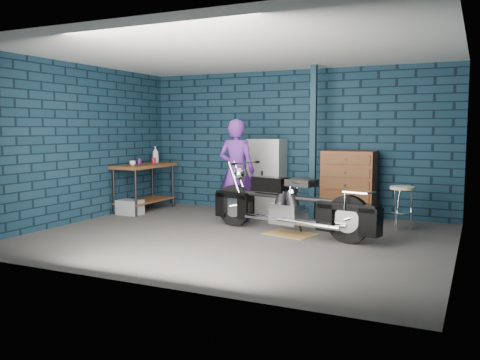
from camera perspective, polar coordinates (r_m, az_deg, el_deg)
The scene contains 15 objects.
ground at distance 7.57m, azimuth -0.35°, elevation -6.41°, with size 6.00×6.00×0.00m, color #484543.
room_walls at distance 7.91m, azimuth 1.39°, elevation 7.98°, with size 6.02×5.01×2.71m.
support_post at distance 9.03m, azimuth 8.21°, elevation 4.14°, with size 0.10×0.10×2.70m, color #102633.
workbench at distance 10.07m, azimuth -10.65°, elevation -0.84°, with size 0.60×1.40×0.91m, color brown.
drip_mat at distance 7.80m, azimuth 5.64°, elevation -6.05°, with size 0.73×0.55×0.01m, color olive.
motorcycle at distance 7.71m, azimuth 5.68°, elevation -2.18°, with size 2.43×0.66×1.07m, color black, non-canonical shape.
person at distance 8.72m, azimuth -0.38°, elevation 1.07°, with size 0.64×0.42×1.76m, color #4B1F75.
storage_bin at distance 9.71m, azimuth -12.25°, elevation -3.01°, with size 0.44×0.31×0.28m, color gray.
locker at distance 9.66m, azimuth 3.02°, elevation 0.45°, with size 0.66×0.47×1.40m, color beige.
tool_chest at distance 9.20m, azimuth 12.08°, elevation -0.55°, with size 0.91×0.50×1.21m, color brown.
shop_stool at distance 8.45m, azimuth 17.69°, elevation -3.02°, with size 0.38×0.38×0.69m, color #BFB490, non-canonical shape.
cup_a at distance 9.74m, azimuth -11.98°, elevation 1.87°, with size 0.11×0.11×0.09m, color #BFB490.
mug_purple at distance 10.07m, azimuth -11.25°, elevation 2.06°, with size 0.08×0.08×0.11m, color #55175C.
mug_red at distance 10.25m, azimuth -9.67°, elevation 2.17°, with size 0.08×0.08×0.12m, color maroon.
bottle at distance 10.42m, azimuth -9.47°, elevation 2.83°, with size 0.13×0.13×0.33m, color gray.
Camera 1 is at (3.21, -6.67, 1.60)m, focal length 38.00 mm.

